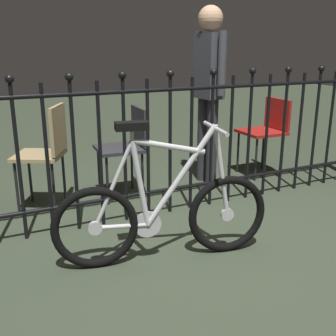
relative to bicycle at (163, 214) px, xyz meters
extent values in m
plane|color=#394332|center=(0.30, 0.05, -0.32)|extent=(20.00, 20.00, 0.00)
cylinder|color=black|center=(-0.79, 0.71, 0.24)|extent=(0.03, 0.03, 1.13)
sphere|color=black|center=(-0.79, 0.71, 0.84)|extent=(0.06, 0.06, 0.06)
cylinder|color=black|center=(-0.60, 0.71, 0.24)|extent=(0.03, 0.03, 1.13)
cylinder|color=black|center=(-0.40, 0.71, 0.24)|extent=(0.03, 0.03, 1.13)
sphere|color=black|center=(-0.40, 0.71, 0.84)|extent=(0.06, 0.06, 0.06)
cylinder|color=black|center=(-0.20, 0.71, 0.24)|extent=(0.03, 0.03, 1.13)
cylinder|color=black|center=(0.00, 0.71, 0.24)|extent=(0.03, 0.03, 1.13)
sphere|color=black|center=(0.00, 0.71, 0.84)|extent=(0.06, 0.06, 0.06)
cylinder|color=black|center=(0.19, 0.71, 0.24)|extent=(0.03, 0.03, 1.13)
cylinder|color=black|center=(0.39, 0.71, 0.24)|extent=(0.03, 0.03, 1.13)
sphere|color=black|center=(0.39, 0.71, 0.84)|extent=(0.06, 0.06, 0.06)
cylinder|color=black|center=(0.59, 0.71, 0.24)|extent=(0.03, 0.03, 1.13)
cylinder|color=black|center=(0.79, 0.71, 0.24)|extent=(0.03, 0.03, 1.13)
sphere|color=black|center=(0.79, 0.71, 0.84)|extent=(0.06, 0.06, 0.06)
cylinder|color=black|center=(0.98, 0.71, 0.24)|extent=(0.03, 0.03, 1.13)
cylinder|color=black|center=(1.18, 0.71, 0.24)|extent=(0.03, 0.03, 1.13)
sphere|color=black|center=(1.18, 0.71, 0.84)|extent=(0.06, 0.06, 0.06)
cylinder|color=black|center=(1.38, 0.71, 0.24)|extent=(0.03, 0.03, 1.13)
cylinder|color=black|center=(1.57, 0.71, 0.24)|extent=(0.03, 0.03, 1.13)
sphere|color=black|center=(1.57, 0.71, 0.84)|extent=(0.06, 0.06, 0.06)
cylinder|color=black|center=(1.77, 0.71, 0.24)|extent=(0.03, 0.03, 1.13)
cylinder|color=black|center=(1.97, 0.71, 0.24)|extent=(0.03, 0.03, 1.13)
sphere|color=black|center=(1.97, 0.71, 0.84)|extent=(0.06, 0.06, 0.06)
cylinder|color=black|center=(2.17, 0.71, 0.24)|extent=(0.03, 0.03, 1.13)
cylinder|color=black|center=(0.30, 0.71, -0.12)|extent=(4.55, 0.03, 0.03)
cylinder|color=black|center=(0.30, 0.71, 0.72)|extent=(4.55, 0.03, 0.03)
torus|color=black|center=(-0.43, 0.09, -0.05)|extent=(0.55, 0.16, 0.55)
cylinder|color=silver|center=(-0.43, 0.09, -0.05)|extent=(0.09, 0.05, 0.09)
torus|color=black|center=(0.44, -0.09, -0.05)|extent=(0.55, 0.16, 0.55)
cylinder|color=silver|center=(0.44, -0.09, -0.05)|extent=(0.09, 0.05, 0.09)
cylinder|color=silver|center=(0.11, -0.02, 0.25)|extent=(0.47, 0.13, 0.65)
cylinder|color=silver|center=(0.04, -0.01, 0.45)|extent=(0.47, 0.13, 0.14)
cylinder|color=silver|center=(-0.15, 0.03, 0.22)|extent=(0.13, 0.06, 0.57)
cylinder|color=silver|center=(-0.27, 0.05, -0.06)|extent=(0.34, 0.10, 0.04)
cylinder|color=silver|center=(-0.31, 0.06, 0.23)|extent=(0.27, 0.08, 0.56)
cylinder|color=silver|center=(0.38, -0.08, 0.26)|extent=(0.14, 0.06, 0.63)
cylinder|color=silver|center=(0.33, -0.07, 0.56)|extent=(0.03, 0.03, 0.02)
cylinder|color=silver|center=(0.33, -0.07, 0.55)|extent=(0.11, 0.40, 0.03)
cylinder|color=silver|center=(-0.19, 0.04, 0.54)|extent=(0.03, 0.03, 0.07)
cube|color=black|center=(-0.19, 0.04, 0.59)|extent=(0.21, 0.13, 0.05)
cylinder|color=silver|center=(-0.10, 0.02, -0.06)|extent=(0.18, 0.05, 0.18)
cylinder|color=black|center=(1.56, 1.08, -0.09)|extent=(0.02, 0.02, 0.46)
cylinder|color=black|center=(1.57, 1.42, -0.09)|extent=(0.02, 0.02, 0.46)
cylinder|color=black|center=(1.90, 1.07, -0.09)|extent=(0.02, 0.02, 0.46)
cylinder|color=black|center=(1.91, 1.41, -0.09)|extent=(0.02, 0.02, 0.46)
cube|color=#A51E19|center=(1.74, 1.24, 0.15)|extent=(0.43, 0.43, 0.03)
cube|color=#A51E19|center=(1.94, 1.24, 0.34)|extent=(0.04, 0.40, 0.33)
cylinder|color=black|center=(-0.04, 1.10, -0.10)|extent=(0.02, 0.02, 0.45)
cylinder|color=black|center=(-0.02, 1.42, -0.10)|extent=(0.02, 0.02, 0.45)
cylinder|color=black|center=(0.29, 1.08, -0.10)|extent=(0.02, 0.02, 0.45)
cylinder|color=black|center=(0.31, 1.40, -0.10)|extent=(0.02, 0.02, 0.45)
cube|color=#2D2D33|center=(0.13, 1.25, 0.14)|extent=(0.43, 0.43, 0.03)
cube|color=#2D2D33|center=(0.33, 1.24, 0.34)|extent=(0.05, 0.39, 0.35)
cylinder|color=black|center=(-0.79, 1.20, -0.09)|extent=(0.02, 0.02, 0.46)
cylinder|color=black|center=(-0.65, 1.47, -0.09)|extent=(0.02, 0.02, 0.46)
cylinder|color=black|center=(-0.51, 1.05, -0.09)|extent=(0.02, 0.02, 0.46)
cylinder|color=black|center=(-0.37, 1.33, -0.09)|extent=(0.02, 0.02, 0.46)
cube|color=tan|center=(-0.58, 1.26, 0.16)|extent=(0.52, 0.52, 0.03)
cube|color=tan|center=(-0.42, 1.18, 0.38)|extent=(0.20, 0.34, 0.40)
cylinder|color=#2D2D33|center=(1.09, 1.20, 0.11)|extent=(0.11, 0.11, 0.87)
cylinder|color=#2D2D33|center=(1.08, 1.36, 0.11)|extent=(0.11, 0.11, 0.87)
cube|color=#3F3F47|center=(1.08, 1.28, 0.85)|extent=(0.20, 0.31, 0.62)
cylinder|color=#3F3F47|center=(1.10, 1.08, 0.89)|extent=(0.08, 0.08, 0.59)
cylinder|color=#3F3F47|center=(1.07, 1.48, 0.89)|extent=(0.08, 0.08, 0.59)
sphere|color=tan|center=(1.08, 1.28, 1.29)|extent=(0.24, 0.24, 0.24)
camera|label=1|loc=(-1.04, -2.24, 1.06)|focal=43.90mm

